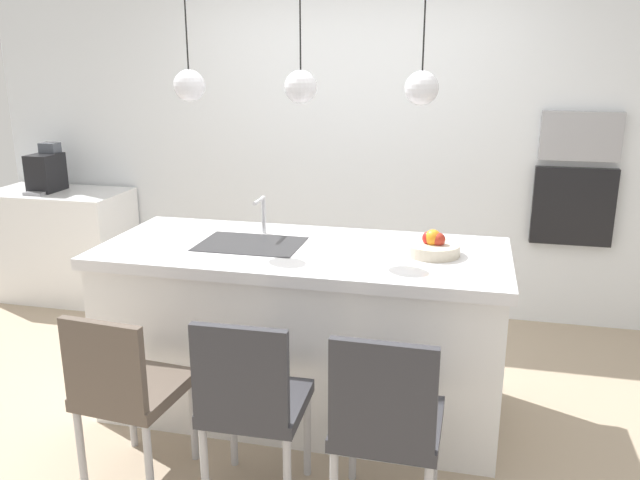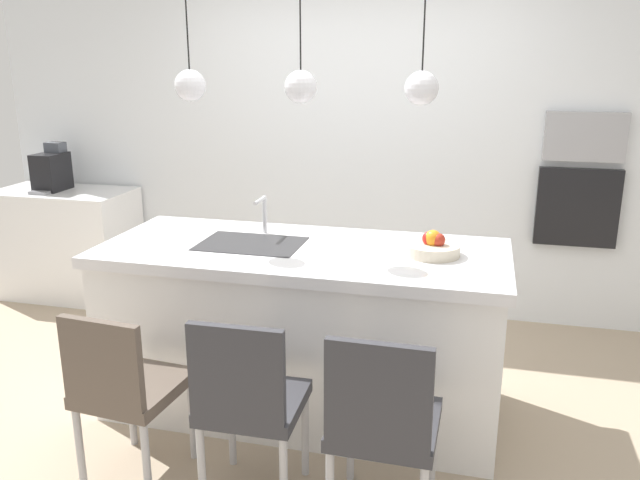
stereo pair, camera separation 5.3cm
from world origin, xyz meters
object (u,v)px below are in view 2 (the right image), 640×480
(coffee_machine, at_px, (51,170))
(microwave, at_px, (585,137))
(chair_near, at_px, (125,386))
(fruit_bowl, at_px, (433,247))
(chair_far, at_px, (383,420))
(oven, at_px, (577,207))
(chair_middle, at_px, (249,399))

(coffee_machine, height_order, microwave, microwave)
(coffee_machine, xyz_separation_m, chair_near, (1.88, -2.15, -0.55))
(fruit_bowl, bearing_deg, microwave, 59.90)
(chair_near, xyz_separation_m, chair_far, (1.19, -0.01, 0.01))
(microwave, bearing_deg, coffee_machine, -175.82)
(microwave, bearing_deg, chair_near, -131.84)
(coffee_machine, relative_size, chair_near, 0.43)
(coffee_machine, bearing_deg, microwave, 4.18)
(microwave, xyz_separation_m, chair_near, (-2.19, -2.44, -0.91))
(fruit_bowl, distance_m, microwave, 1.83)
(microwave, bearing_deg, oven, 0.00)
(chair_middle, bearing_deg, coffee_machine, 139.10)
(chair_near, relative_size, chair_middle, 0.96)
(fruit_bowl, bearing_deg, coffee_machine, 158.51)
(chair_near, bearing_deg, coffee_machine, 131.18)
(chair_near, relative_size, chair_far, 0.96)
(oven, height_order, chair_far, oven)
(chair_middle, xyz_separation_m, chair_far, (0.59, -0.01, -0.01))
(fruit_bowl, bearing_deg, chair_middle, -127.52)
(coffee_machine, distance_m, oven, 4.08)
(microwave, distance_m, chair_middle, 3.05)
(chair_near, distance_m, chair_middle, 0.60)
(oven, bearing_deg, chair_far, -112.22)
(chair_near, distance_m, chair_far, 1.19)
(oven, xyz_separation_m, chair_far, (-1.00, -2.45, -0.41))
(coffee_machine, xyz_separation_m, oven, (4.06, 0.30, -0.14))
(chair_middle, bearing_deg, chair_far, -0.55)
(fruit_bowl, height_order, chair_middle, fruit_bowl)
(coffee_machine, relative_size, chair_middle, 0.42)
(chair_middle, bearing_deg, fruit_bowl, 52.48)
(oven, xyz_separation_m, chair_middle, (-1.59, -2.44, -0.40))
(fruit_bowl, xyz_separation_m, chair_middle, (-0.69, -0.90, -0.48))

